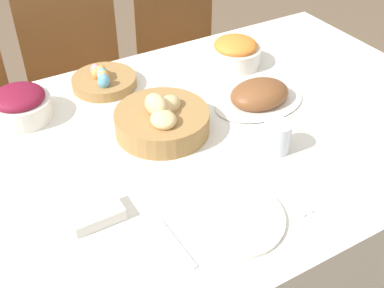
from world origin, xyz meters
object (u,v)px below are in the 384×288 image
dinner_plate (232,217)px  carrot_bowl (235,52)px  ham_platter (259,96)px  spoon (292,192)px  beet_salad_bowl (20,104)px  chair_far_center (83,85)px  egg_basket (104,80)px  butter_dish (96,214)px  knife (283,196)px  drinking_cup (277,137)px  chair_far_right (189,56)px  fork (176,243)px  bread_basket (162,120)px

dinner_plate → carrot_bowl: bearing=55.6°
ham_platter → spoon: size_ratio=1.89×
beet_salad_bowl → chair_far_center: bearing=56.6°
egg_basket → butter_dish: egg_basket is taller
dinner_plate → knife: bearing=0.0°
beet_salad_bowl → drinking_cup: bearing=-41.8°
knife → spoon: size_ratio=1.00×
chair_far_center → chair_far_right: same height
egg_basket → fork: size_ratio=1.32×
chair_far_center → egg_basket: bearing=-92.3°
knife → spoon: same height
chair_far_center → chair_far_right: (0.53, 0.00, 0.00)m
chair_far_center → knife: (0.13, -1.17, 0.25)m
bread_basket → fork: bearing=-113.1°
dinner_plate → bread_basket: bearing=87.5°
chair_far_right → chair_far_center: bearing=177.4°
chair_far_center → butter_dish: 1.09m
carrot_bowl → ham_platter: bearing=-106.8°
beet_salad_bowl → chair_far_right: bearing=30.4°
ham_platter → spoon: (-0.17, -0.38, -0.02)m
ham_platter → drinking_cup: (-0.10, -0.22, 0.02)m
chair_far_right → beet_salad_bowl: chair_far_right is taller
fork → butter_dish: size_ratio=1.31×
egg_basket → ham_platter: (0.39, -0.34, 0.00)m
chair_far_right → ham_platter: 0.87m
ham_platter → drinking_cup: size_ratio=3.42×
egg_basket → dinner_plate: (0.04, -0.71, -0.02)m
chair_far_right → knife: 1.27m
beet_salad_bowl → butter_dish: size_ratio=1.49×
spoon → beet_salad_bowl: bearing=128.6°
carrot_bowl → bread_basket: bearing=-150.4°
bread_basket → knife: (0.13, -0.39, -0.04)m
egg_basket → beet_salad_bowl: (-0.28, -0.05, 0.02)m
spoon → butter_dish: bearing=162.5°
carrot_bowl → drinking_cup: bearing=-110.9°
chair_far_right → bread_basket: (-0.53, -0.78, 0.29)m
spoon → chair_far_right: bearing=74.3°
dinner_plate → fork: bearing=180.0°
carrot_bowl → drinking_cup: 0.50m
egg_basket → spoon: 0.75m
egg_basket → fork: bearing=-99.1°
bread_basket → egg_basket: bearing=99.4°
chair_far_right → fork: size_ratio=5.51×
chair_far_right → bread_basket: chair_far_right is taller
dinner_plate → knife: 0.15m
carrot_bowl → fork: (-0.58, -0.62, -0.05)m
egg_basket → knife: 0.74m
beet_salad_bowl → drinking_cup: 0.76m
ham_platter → fork: bearing=-143.2°
egg_basket → butter_dish: bearing=-113.5°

